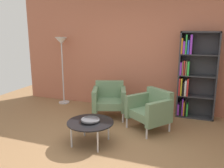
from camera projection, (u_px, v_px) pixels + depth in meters
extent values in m
plane|color=olive|center=(101.00, 153.00, 3.88)|extent=(8.32, 8.32, 0.00)
cube|color=#B2664C|center=(140.00, 50.00, 5.80)|extent=(6.40, 0.12, 2.90)
cube|color=#333338|center=(179.00, 75.00, 5.38)|extent=(0.03, 0.30, 1.90)
cube|color=#333338|center=(217.00, 77.00, 5.12)|extent=(0.03, 0.30, 1.90)
cube|color=#333338|center=(201.00, 32.00, 5.04)|extent=(0.80, 0.30, 0.03)
cube|color=#333338|center=(194.00, 116.00, 5.46)|extent=(0.80, 0.30, 0.03)
cube|color=#333338|center=(198.00, 75.00, 5.38)|extent=(0.80, 0.02, 1.90)
cube|color=#333338|center=(196.00, 96.00, 5.35)|extent=(0.76, 0.28, 0.02)
cube|color=#333338|center=(197.00, 76.00, 5.25)|extent=(0.76, 0.28, 0.02)
cube|color=#333338|center=(199.00, 55.00, 5.15)|extent=(0.76, 0.28, 0.02)
cube|color=purple|center=(178.00, 109.00, 5.51)|extent=(0.04, 0.21, 0.26)
cube|color=black|center=(181.00, 107.00, 5.50)|extent=(0.03, 0.25, 0.34)
cube|color=purple|center=(183.00, 106.00, 5.48)|extent=(0.03, 0.24, 0.37)
cube|color=orange|center=(184.00, 108.00, 5.47)|extent=(0.02, 0.21, 0.31)
cube|color=black|center=(186.00, 106.00, 5.44)|extent=(0.02, 0.20, 0.40)
cube|color=green|center=(187.00, 109.00, 5.42)|extent=(0.03, 0.17, 0.28)
cube|color=red|center=(180.00, 86.00, 5.41)|extent=(0.03, 0.23, 0.38)
cube|color=yellow|center=(182.00, 87.00, 5.37)|extent=(0.03, 0.19, 0.38)
cube|color=black|center=(183.00, 89.00, 5.37)|extent=(0.04, 0.19, 0.28)
cube|color=white|center=(186.00, 88.00, 5.37)|extent=(0.04, 0.23, 0.33)
cube|color=red|center=(188.00, 87.00, 5.35)|extent=(0.03, 0.24, 0.38)
cube|color=purple|center=(181.00, 68.00, 5.30)|extent=(0.04, 0.21, 0.28)
cube|color=olive|center=(183.00, 68.00, 5.29)|extent=(0.02, 0.22, 0.30)
cube|color=red|center=(184.00, 68.00, 5.26)|extent=(0.02, 0.19, 0.31)
cube|color=olive|center=(186.00, 68.00, 5.28)|extent=(0.03, 0.25, 0.31)
cube|color=green|center=(188.00, 68.00, 5.23)|extent=(0.04, 0.17, 0.30)
cube|color=orange|center=(182.00, 46.00, 5.20)|extent=(0.03, 0.22, 0.33)
cube|color=purple|center=(184.00, 48.00, 5.17)|extent=(0.04, 0.18, 0.27)
cube|color=green|center=(187.00, 44.00, 5.16)|extent=(0.03, 0.21, 0.41)
cube|color=blue|center=(189.00, 47.00, 5.17)|extent=(0.03, 0.25, 0.29)
cube|color=purple|center=(191.00, 44.00, 5.12)|extent=(0.04, 0.19, 0.41)
cylinder|color=black|center=(90.00, 122.00, 4.13)|extent=(0.80, 0.80, 0.02)
cylinder|color=silver|center=(71.00, 137.00, 4.04)|extent=(0.03, 0.03, 0.38)
cylinder|color=silver|center=(98.00, 141.00, 3.87)|extent=(0.03, 0.03, 0.38)
cylinder|color=silver|center=(84.00, 126.00, 4.48)|extent=(0.03, 0.03, 0.38)
cylinder|color=silver|center=(109.00, 130.00, 4.31)|extent=(0.03, 0.03, 0.38)
cylinder|color=#4C4C51|center=(90.00, 121.00, 4.13)|extent=(0.13, 0.13, 0.02)
cylinder|color=#4C4C51|center=(90.00, 120.00, 4.12)|extent=(0.32, 0.32, 0.02)
torus|color=#4C4C51|center=(90.00, 119.00, 4.12)|extent=(0.32, 0.32, 0.02)
cube|color=slate|center=(149.00, 114.00, 4.73)|extent=(0.86, 0.85, 0.16)
cube|color=slate|center=(160.00, 99.00, 4.81)|extent=(0.59, 0.48, 0.38)
cube|color=slate|center=(138.00, 105.00, 4.94)|extent=(0.45, 0.56, 0.46)
cube|color=slate|center=(160.00, 113.00, 4.44)|extent=(0.45, 0.56, 0.46)
cylinder|color=silver|center=(127.00, 122.00, 4.85)|extent=(0.04, 0.04, 0.24)
cylinder|color=silver|center=(147.00, 133.00, 4.36)|extent=(0.04, 0.04, 0.24)
cylinder|color=silver|center=(149.00, 116.00, 5.16)|extent=(0.04, 0.04, 0.24)
cylinder|color=silver|center=(169.00, 126.00, 4.67)|extent=(0.04, 0.04, 0.24)
cube|color=slate|center=(109.00, 103.00, 5.39)|extent=(0.80, 0.76, 0.16)
cube|color=slate|center=(110.00, 89.00, 5.60)|extent=(0.64, 0.33, 0.38)
cube|color=slate|center=(95.00, 99.00, 5.35)|extent=(0.30, 0.62, 0.46)
cube|color=slate|center=(123.00, 99.00, 5.34)|extent=(0.30, 0.62, 0.46)
cylinder|color=silver|center=(95.00, 117.00, 5.14)|extent=(0.04, 0.04, 0.24)
cylinder|color=silver|center=(123.00, 117.00, 5.13)|extent=(0.04, 0.04, 0.24)
cylinder|color=silver|center=(97.00, 108.00, 5.71)|extent=(0.04, 0.04, 0.24)
cylinder|color=silver|center=(122.00, 108.00, 5.70)|extent=(0.04, 0.04, 0.24)
cylinder|color=silver|center=(64.00, 102.00, 6.51)|extent=(0.28, 0.28, 0.02)
cylinder|color=silver|center=(63.00, 72.00, 6.32)|extent=(0.03, 0.03, 1.65)
cone|color=white|center=(61.00, 41.00, 6.14)|extent=(0.32, 0.32, 0.18)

